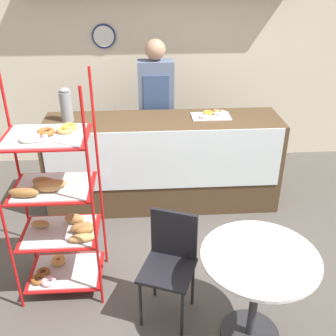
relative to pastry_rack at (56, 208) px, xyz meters
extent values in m
plane|color=#4C4742|center=(0.91, 0.03, -0.79)|extent=(14.00, 14.00, 0.00)
cube|color=beige|center=(0.91, 2.50, 0.56)|extent=(10.00, 0.06, 2.70)
cylinder|color=navy|center=(0.25, 2.45, 0.89)|extent=(0.29, 0.03, 0.29)
cylinder|color=white|center=(0.25, 2.43, 0.89)|extent=(0.25, 0.00, 0.25)
cube|color=#4C3823|center=(0.91, 1.28, -0.28)|extent=(2.52, 0.64, 1.02)
cube|color=silver|center=(0.91, 0.95, -0.10)|extent=(2.42, 0.01, 0.65)
cylinder|color=#B71414|center=(-0.32, -0.24, 0.12)|extent=(0.02, 0.02, 1.82)
cylinder|color=#B71414|center=(0.32, -0.24, 0.12)|extent=(0.02, 0.02, 1.82)
cylinder|color=#B71414|center=(-0.32, 0.26, 0.12)|extent=(0.02, 0.02, 1.82)
cylinder|color=#B71414|center=(0.32, 0.26, 0.12)|extent=(0.02, 0.02, 1.82)
cube|color=#B71414|center=(0.00, 0.01, -0.67)|extent=(0.62, 0.48, 0.01)
cube|color=silver|center=(0.00, 0.01, -0.66)|extent=(0.55, 0.43, 0.01)
torus|color=brown|center=(-0.19, -0.02, -0.64)|extent=(0.12, 0.12, 0.03)
torus|color=tan|center=(-0.08, 0.11, -0.64)|extent=(0.12, 0.12, 0.04)
torus|color=brown|center=(-0.21, -0.10, -0.63)|extent=(0.13, 0.13, 0.04)
torus|color=tan|center=(-0.09, 0.14, -0.64)|extent=(0.11, 0.11, 0.04)
torus|color=#EAB2C1|center=(-0.12, -0.13, -0.63)|extent=(0.12, 0.12, 0.04)
cube|color=#B71414|center=(0.00, 0.01, -0.25)|extent=(0.62, 0.48, 0.01)
cube|color=silver|center=(0.00, 0.01, -0.24)|extent=(0.55, 0.43, 0.01)
ellipsoid|color=#B27F47|center=(0.11, 0.11, -0.19)|extent=(0.18, 0.12, 0.09)
ellipsoid|color=olive|center=(0.18, -0.01, -0.19)|extent=(0.20, 0.12, 0.08)
ellipsoid|color=#B27F47|center=(-0.17, 0.07, -0.20)|extent=(0.17, 0.10, 0.06)
ellipsoid|color=olive|center=(0.21, -0.04, -0.19)|extent=(0.16, 0.11, 0.08)
ellipsoid|color=tan|center=(0.20, -0.14, -0.20)|extent=(0.22, 0.11, 0.06)
cube|color=#B71414|center=(0.00, 0.01, 0.17)|extent=(0.62, 0.48, 0.01)
cube|color=silver|center=(0.00, 0.01, 0.18)|extent=(0.55, 0.43, 0.01)
ellipsoid|color=olive|center=(-0.04, 0.00, 0.22)|extent=(0.21, 0.12, 0.06)
ellipsoid|color=#B27F47|center=(-0.02, -0.07, 0.23)|extent=(0.21, 0.09, 0.09)
ellipsoid|color=olive|center=(-0.07, 0.02, 0.23)|extent=(0.19, 0.11, 0.07)
ellipsoid|color=#B27F47|center=(0.00, -0.04, 0.23)|extent=(0.24, 0.14, 0.07)
ellipsoid|color=olive|center=(-0.18, -0.13, 0.23)|extent=(0.23, 0.10, 0.08)
cube|color=#B71414|center=(0.00, 0.01, 0.59)|extent=(0.62, 0.48, 0.01)
cube|color=silver|center=(0.00, 0.01, 0.60)|extent=(0.55, 0.43, 0.01)
torus|color=gold|center=(0.16, 0.11, 0.63)|extent=(0.11, 0.11, 0.04)
torus|color=silver|center=(-0.09, -0.08, 0.63)|extent=(0.14, 0.14, 0.04)
torus|color=tan|center=(0.13, 0.06, 0.63)|extent=(0.12, 0.12, 0.03)
torus|color=brown|center=(0.01, 0.02, 0.63)|extent=(0.13, 0.13, 0.04)
torus|color=#EAB2C1|center=(-0.02, -0.08, 0.62)|extent=(0.13, 0.13, 0.03)
cube|color=#282833|center=(0.86, 1.79, -0.30)|extent=(0.24, 0.19, 0.98)
cube|color=slate|center=(0.86, 1.79, 0.46)|extent=(0.41, 0.22, 0.54)
cube|color=#334770|center=(0.86, 1.68, 0.36)|extent=(0.28, 0.01, 0.45)
sphere|color=tan|center=(0.86, 1.79, 0.85)|extent=(0.23, 0.23, 0.23)
cylinder|color=#262628|center=(1.45, -0.62, -0.78)|extent=(0.44, 0.44, 0.02)
cylinder|color=#333338|center=(1.45, -0.62, -0.41)|extent=(0.06, 0.06, 0.71)
cylinder|color=white|center=(1.45, -0.62, -0.04)|extent=(0.80, 0.80, 0.02)
cylinder|color=black|center=(0.64, -0.48, -0.57)|extent=(0.02, 0.02, 0.44)
cylinder|color=black|center=(0.94, -0.60, -0.57)|extent=(0.02, 0.02, 0.44)
cylinder|color=black|center=(0.76, -0.18, -0.57)|extent=(0.02, 0.02, 0.44)
cylinder|color=black|center=(1.06, -0.30, -0.57)|extent=(0.02, 0.02, 0.44)
cube|color=black|center=(0.85, -0.39, -0.34)|extent=(0.49, 0.49, 0.03)
cube|color=black|center=(0.91, -0.23, -0.13)|extent=(0.35, 0.16, 0.40)
cylinder|color=gray|center=(-0.09, 1.31, 0.38)|extent=(0.13, 0.13, 0.31)
ellipsoid|color=gray|center=(-0.09, 1.31, 0.55)|extent=(0.11, 0.11, 0.05)
cube|color=silver|center=(1.43, 1.32, 0.23)|extent=(0.41, 0.25, 0.01)
torus|color=brown|center=(1.50, 1.39, 0.26)|extent=(0.11, 0.11, 0.04)
torus|color=gold|center=(1.40, 1.37, 0.25)|extent=(0.11, 0.11, 0.03)
torus|color=silver|center=(1.54, 1.36, 0.25)|extent=(0.13, 0.13, 0.04)
torus|color=#EAB2C1|center=(1.34, 1.27, 0.25)|extent=(0.10, 0.10, 0.03)
torus|color=silver|center=(1.51, 1.36, 0.25)|extent=(0.12, 0.12, 0.03)
camera|label=1|loc=(0.71, -2.62, 1.70)|focal=42.00mm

